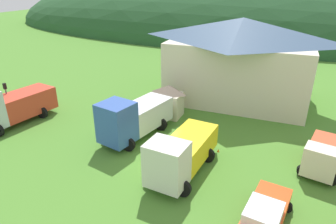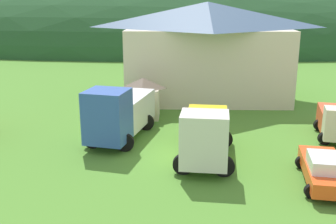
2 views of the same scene
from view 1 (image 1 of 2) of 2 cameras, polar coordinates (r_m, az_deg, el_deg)
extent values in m
plane|color=#4C842D|center=(22.11, -1.77, -9.41)|extent=(200.00, 200.00, 0.00)
ellipsoid|color=#234C28|center=(83.90, 16.99, 14.67)|extent=(146.38, 60.00, 30.21)
cube|color=beige|center=(33.28, 13.30, 7.72)|extent=(14.05, 9.50, 6.41)
pyramid|color=#3D5675|center=(32.38, 14.04, 15.08)|extent=(15.17, 10.26, 2.24)
cube|color=beige|center=(28.65, 0.18, 1.40)|extent=(2.39, 2.10, 2.32)
pyramid|color=#6B5B4C|center=(28.09, 0.19, 4.34)|extent=(2.58, 2.27, 0.81)
cube|color=red|center=(31.01, -25.45, 1.61)|extent=(3.43, 5.49, 2.07)
cylinder|color=black|center=(30.87, -22.80, -0.10)|extent=(1.10, 0.30, 1.10)
cylinder|color=black|center=(32.64, -25.14, 0.76)|extent=(1.10, 0.30, 1.10)
cube|color=#3356AD|center=(23.23, -9.71, -1.99)|extent=(2.89, 2.82, 3.15)
cube|color=black|center=(22.87, -10.03, -0.53)|extent=(1.69, 2.11, 1.01)
cube|color=silver|center=(25.84, -4.23, -0.29)|extent=(3.42, 5.15, 2.05)
cylinder|color=black|center=(23.31, -7.54, -6.14)|extent=(1.10, 0.30, 1.10)
cylinder|color=black|center=(24.63, -11.25, -4.66)|extent=(1.10, 0.30, 1.10)
cylinder|color=black|center=(26.19, -1.37, -2.35)|extent=(1.10, 0.30, 1.10)
cylinder|color=black|center=(27.38, -4.98, -1.22)|extent=(1.10, 0.30, 1.10)
cube|color=silver|center=(18.32, -0.22, -9.90)|extent=(2.61, 2.19, 2.82)
cube|color=black|center=(17.90, -0.37, -8.41)|extent=(1.45, 1.69, 0.90)
cube|color=yellow|center=(21.28, 4.17, -6.48)|extent=(2.91, 5.22, 1.71)
cylinder|color=black|center=(18.77, 2.75, -14.30)|extent=(1.10, 0.30, 1.10)
cylinder|color=black|center=(19.55, -3.03, -12.51)|extent=(1.10, 0.30, 1.10)
cylinder|color=black|center=(22.00, 7.46, -8.12)|extent=(1.10, 0.30, 1.10)
cylinder|color=black|center=(22.67, 2.40, -6.86)|extent=(1.10, 0.30, 1.10)
cube|color=beige|center=(21.83, 26.93, -8.47)|extent=(2.26, 1.78, 2.01)
cube|color=black|center=(21.55, 27.12, -7.56)|extent=(1.30, 1.31, 0.64)
cube|color=#DB512D|center=(24.05, 27.69, -6.49)|extent=(2.68, 3.68, 1.37)
cylinder|color=black|center=(22.32, 28.61, -11.19)|extent=(0.80, 0.30, 0.80)
cylinder|color=black|center=(22.40, 24.29, -10.13)|extent=(0.80, 0.30, 0.80)
cylinder|color=black|center=(24.86, 25.63, -6.89)|extent=(0.80, 0.30, 0.80)
cube|color=#F2501D|center=(17.57, 17.94, -18.25)|extent=(2.63, 5.31, 0.70)
cube|color=silver|center=(16.68, 17.70, -17.85)|extent=(2.01, 2.27, 0.62)
cylinder|color=black|center=(19.06, 21.57, -16.42)|extent=(0.68, 0.24, 0.68)
cylinder|color=black|center=(19.21, 16.68, -15.24)|extent=(0.68, 0.24, 0.68)
cylinder|color=#4C4C51|center=(31.41, -28.00, 1.25)|extent=(0.12, 0.12, 3.05)
cube|color=black|center=(30.84, -28.64, 4.33)|extent=(0.20, 0.24, 0.55)
sphere|color=green|center=(30.92, -28.46, 4.41)|extent=(0.14, 0.14, 0.14)
cone|color=orange|center=(25.04, 8.63, -5.38)|extent=(0.36, 0.36, 0.54)
cone|color=orange|center=(23.57, 9.52, -7.46)|extent=(0.36, 0.36, 0.50)
camera|label=2|loc=(9.40, -95.56, -24.90)|focal=43.07mm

